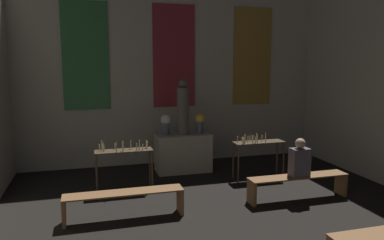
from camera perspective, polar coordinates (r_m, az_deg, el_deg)
wall_back at (r=9.89m, az=-2.84°, el=7.10°), size 8.11×0.16×4.68m
altar at (r=9.19m, az=-1.37°, el=-4.99°), size 1.31×0.66×0.93m
statue at (r=8.99m, az=-1.39°, el=1.71°), size 0.28×0.28×1.33m
flower_vase_left at (r=8.95m, az=-4.03°, el=-0.49°), size 0.24×0.24×0.50m
flower_vase_right at (r=9.16m, az=1.21°, el=-0.26°), size 0.24×0.24×0.50m
candle_rack_left at (r=7.90m, az=-10.32°, el=-5.49°), size 1.18×0.37×1.06m
candle_rack_right at (r=8.71m, az=10.06°, el=-4.15°), size 1.18×0.37×1.06m
pew_back_left at (r=6.61m, az=-10.28°, el=-11.78°), size 2.02×0.36×0.47m
pew_back_right at (r=7.66m, az=15.87°, el=-9.09°), size 2.02×0.36×0.47m
person_seated at (r=7.54m, az=16.08°, el=-5.81°), size 0.36×0.24×0.74m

